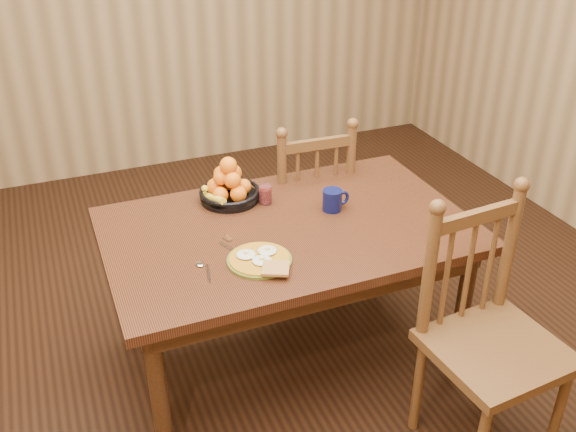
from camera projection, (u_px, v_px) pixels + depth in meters
name	position (u px, v px, depth m)	size (l,w,h in m)	color
room	(288.00, 95.00, 2.54)	(4.52, 5.02, 2.72)	black
dining_table	(288.00, 242.00, 2.88)	(1.60, 1.00, 0.75)	black
chair_far	(305.00, 207.00, 3.52)	(0.48, 0.46, 1.01)	#513118
chair_near	(489.00, 338.00, 2.52)	(0.53, 0.51, 1.08)	#513118
breakfast_plate	(260.00, 259.00, 2.58)	(0.26, 0.30, 0.04)	#59601E
fork	(230.00, 245.00, 2.69)	(0.07, 0.18, 0.00)	silver
spoon	(203.00, 267.00, 2.54)	(0.05, 0.16, 0.01)	silver
coffee_mug	(333.00, 200.00, 2.94)	(0.13, 0.09, 0.10)	#0B0F3D
juice_glass	(265.00, 195.00, 3.00)	(0.06, 0.06, 0.09)	silver
fruit_bowl	(229.00, 187.00, 3.02)	(0.29, 0.29, 0.22)	black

